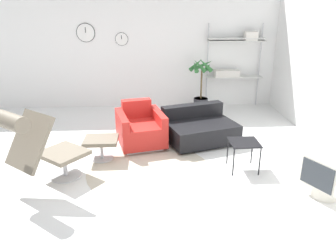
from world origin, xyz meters
TOP-DOWN VIEW (x-y plane):
  - ground_plane at (0.00, 0.00)m, footprint 12.00×12.00m
  - wall_back at (-0.00, 3.23)m, footprint 12.00×0.09m
  - round_rug at (0.06, -0.14)m, footprint 1.86×1.86m
  - lounge_chair at (-1.38, -0.54)m, footprint 1.09×1.16m
  - ottoman at (-0.70, 0.30)m, footprint 0.53×0.45m
  - armchair_red at (-0.09, 0.84)m, footprint 0.93×1.00m
  - couch_low at (0.96, 0.94)m, footprint 1.39×1.22m
  - side_table at (1.45, -0.18)m, footprint 0.42×0.42m
  - crt_television at (2.30, -0.97)m, footprint 0.61×0.64m
  - potted_plant at (1.24, 2.70)m, footprint 0.59×0.55m
  - shelf_unit at (2.06, 3.01)m, footprint 1.30×0.28m

SIDE VIEW (x-z plane):
  - ground_plane at x=0.00m, z-range 0.00..0.00m
  - round_rug at x=0.06m, z-range 0.00..0.01m
  - couch_low at x=0.96m, z-range -0.07..0.53m
  - ottoman at x=-0.70m, z-range 0.09..0.44m
  - armchair_red at x=-0.09m, z-range -0.09..0.65m
  - crt_television at x=2.30m, z-range 0.04..0.59m
  - side_table at x=1.45m, z-range 0.17..0.62m
  - potted_plant at x=1.24m, z-range -0.12..1.16m
  - lounge_chair at x=-1.38m, z-range 0.11..1.24m
  - shelf_unit at x=2.06m, z-range 0.23..2.17m
  - wall_back at x=0.00m, z-range 0.00..2.80m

